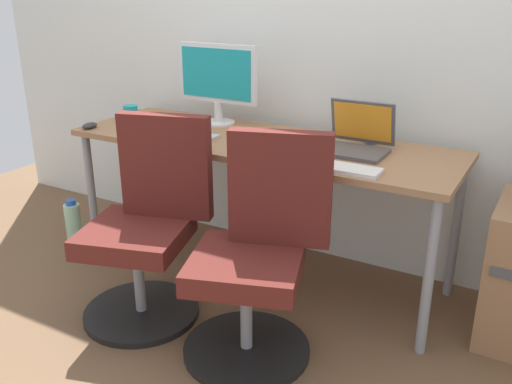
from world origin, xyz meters
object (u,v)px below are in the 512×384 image
at_px(coffee_mug, 131,114).
at_px(office_chair_left, 147,230).
at_px(desktop_monitor, 217,78).
at_px(open_laptop, 356,139).
at_px(office_chair_right, 258,259).
at_px(water_bottle_on_floor, 74,226).

bearing_deg(coffee_mug, office_chair_left, -45.32).
bearing_deg(desktop_monitor, office_chair_left, -82.60).
bearing_deg(desktop_monitor, open_laptop, -8.05).
bearing_deg(coffee_mug, desktop_monitor, 24.33).
xyz_separation_m(office_chair_left, coffee_mug, (-0.55, 0.56, 0.37)).
distance_m(office_chair_right, coffee_mug, 1.31).
bearing_deg(office_chair_right, office_chair_left, 179.94).
bearing_deg(desktop_monitor, coffee_mug, -155.67).
bearing_deg(office_chair_right, coffee_mug, 153.77).
distance_m(office_chair_left, office_chair_right, 0.58).
bearing_deg(desktop_monitor, water_bottle_on_floor, -146.75).
bearing_deg(coffee_mug, office_chair_right, -26.23).
xyz_separation_m(water_bottle_on_floor, desktop_monitor, (0.72, 0.47, 0.85)).
bearing_deg(open_laptop, office_chair_right, -104.23).
distance_m(water_bottle_on_floor, coffee_mug, 0.74).
height_order(office_chair_right, water_bottle_on_floor, office_chair_right).
bearing_deg(water_bottle_on_floor, coffee_mug, 44.97).
bearing_deg(water_bottle_on_floor, desktop_monitor, 33.25).
bearing_deg(coffee_mug, open_laptop, 3.76).
bearing_deg(office_chair_right, open_laptop, 75.77).
relative_size(office_chair_left, desktop_monitor, 1.96).
xyz_separation_m(office_chair_right, water_bottle_on_floor, (-1.39, 0.29, -0.28)).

